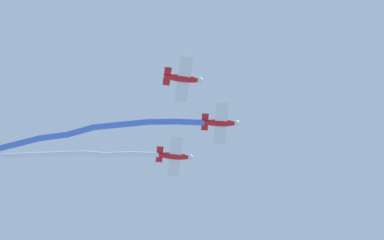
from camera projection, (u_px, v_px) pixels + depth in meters
airplane_lead at (221, 123)px, 87.55m from camera, size 6.47×4.90×1.60m
smoke_trail_lead at (68, 137)px, 87.67m from camera, size 13.60×30.90×2.77m
airplane_left_wing at (175, 156)px, 90.52m from camera, size 6.44×4.85×1.60m
smoke_trail_left_wing at (81, 154)px, 89.93m from camera, size 4.67×19.11×1.65m
airplane_right_wing at (183, 78)px, 84.24m from camera, size 6.42×4.82×1.60m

